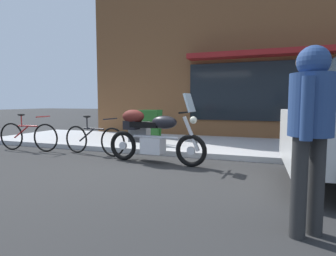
{
  "coord_description": "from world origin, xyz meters",
  "views": [
    {
      "loc": [
        2.13,
        -4.76,
        1.22
      ],
      "look_at": [
        0.19,
        0.58,
        0.7
      ],
      "focal_mm": 30.1,
      "sensor_mm": 36.0,
      "label": 1
    }
  ],
  "objects_px": {
    "touring_motorcycle": "(150,133)",
    "parked_bicycle": "(94,139)",
    "sandwich_board_sign": "(150,127)",
    "pedestrian_walking": "(311,118)",
    "second_bicycle_by_cafe": "(28,136)"
  },
  "relations": [
    {
      "from": "touring_motorcycle",
      "to": "second_bicycle_by_cafe",
      "type": "height_order",
      "value": "touring_motorcycle"
    },
    {
      "from": "touring_motorcycle",
      "to": "parked_bicycle",
      "type": "distance_m",
      "value": 1.63
    },
    {
      "from": "touring_motorcycle",
      "to": "pedestrian_walking",
      "type": "bearing_deg",
      "value": -42.76
    },
    {
      "from": "pedestrian_walking",
      "to": "second_bicycle_by_cafe",
      "type": "bearing_deg",
      "value": 156.57
    },
    {
      "from": "touring_motorcycle",
      "to": "second_bicycle_by_cafe",
      "type": "xyz_separation_m",
      "value": [
        -3.44,
        0.21,
        -0.22
      ]
    },
    {
      "from": "touring_motorcycle",
      "to": "pedestrian_walking",
      "type": "distance_m",
      "value": 3.59
    },
    {
      "from": "touring_motorcycle",
      "to": "parked_bicycle",
      "type": "relative_size",
      "value": 1.23
    },
    {
      "from": "parked_bicycle",
      "to": "sandwich_board_sign",
      "type": "height_order",
      "value": "sandwich_board_sign"
    },
    {
      "from": "sandwich_board_sign",
      "to": "pedestrian_walking",
      "type": "bearing_deg",
      "value": -50.71
    },
    {
      "from": "sandwich_board_sign",
      "to": "parked_bicycle",
      "type": "bearing_deg",
      "value": -122.75
    },
    {
      "from": "sandwich_board_sign",
      "to": "second_bicycle_by_cafe",
      "type": "bearing_deg",
      "value": -151.92
    },
    {
      "from": "touring_motorcycle",
      "to": "parked_bicycle",
      "type": "xyz_separation_m",
      "value": [
        -1.58,
        0.33,
        -0.23
      ]
    },
    {
      "from": "parked_bicycle",
      "to": "second_bicycle_by_cafe",
      "type": "height_order",
      "value": "second_bicycle_by_cafe"
    },
    {
      "from": "pedestrian_walking",
      "to": "second_bicycle_by_cafe",
      "type": "xyz_separation_m",
      "value": [
        -6.04,
        2.62,
        -0.71
      ]
    },
    {
      "from": "parked_bicycle",
      "to": "second_bicycle_by_cafe",
      "type": "xyz_separation_m",
      "value": [
        -1.86,
        -0.12,
        0.02
      ]
    }
  ]
}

